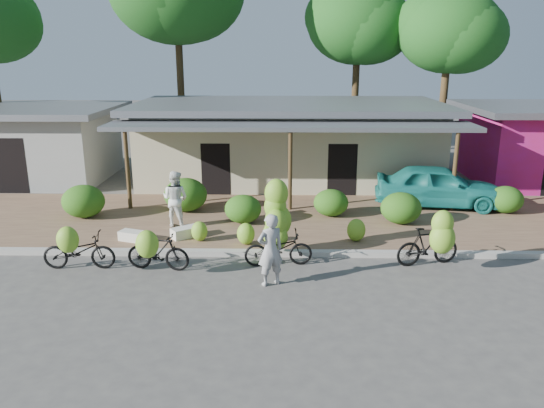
{
  "coord_description": "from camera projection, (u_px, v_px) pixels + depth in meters",
  "views": [
    {
      "loc": [
        -0.27,
        -11.64,
        5.42
      ],
      "look_at": [
        -0.56,
        2.99,
        1.2
      ],
      "focal_mm": 35.0,
      "sensor_mm": 36.0,
      "label": 1
    }
  ],
  "objects": [
    {
      "name": "loose_banana_b",
      "position": [
        246.0,
        234.0,
        15.04
      ],
      "size": [
        0.51,
        0.43,
        0.64
      ],
      "primitive_type": "ellipsoid",
      "color": "#96CC33",
      "rests_on": "sidewalk"
    },
    {
      "name": "sidewalk",
      "position": [
        290.0,
        220.0,
        17.47
      ],
      "size": [
        60.0,
        6.0,
        0.12
      ],
      "primitive_type": "cube",
      "color": "#8A694A",
      "rests_on": "ground"
    },
    {
      "name": "shop_grey",
      "position": [
        36.0,
        142.0,
        23.0
      ],
      "size": [
        7.0,
        6.0,
        3.15
      ],
      "color": "gray",
      "rests_on": "ground"
    },
    {
      "name": "loose_banana_a",
      "position": [
        199.0,
        231.0,
        15.33
      ],
      "size": [
        0.47,
        0.4,
        0.59
      ],
      "primitive_type": "ellipsoid",
      "color": "#96CC33",
      "rests_on": "sidewalk"
    },
    {
      "name": "vendor",
      "position": [
        270.0,
        250.0,
        12.56
      ],
      "size": [
        0.77,
        0.67,
        1.79
      ],
      "primitive_type": "imported",
      "rotation": [
        0.0,
        0.0,
        3.6
      ],
      "color": "gray",
      "rests_on": "ground"
    },
    {
      "name": "bike_left",
      "position": [
        156.0,
        250.0,
        13.39
      ],
      "size": [
        1.69,
        1.22,
        1.29
      ],
      "rotation": [
        0.0,
        0.0,
        1.44
      ],
      "color": "black",
      "rests_on": "ground"
    },
    {
      "name": "shop_main",
      "position": [
        289.0,
        141.0,
        22.7
      ],
      "size": [
        13.0,
        8.5,
        3.35
      ],
      "color": "#BBB38E",
      "rests_on": "ground"
    },
    {
      "name": "hedge_2",
      "position": [
        243.0,
        209.0,
        16.91
      ],
      "size": [
        1.18,
        1.06,
        0.92
      ],
      "primitive_type": "ellipsoid",
      "color": "#1F5413",
      "rests_on": "sidewalk"
    },
    {
      "name": "tree_center_right",
      "position": [
        354.0,
        21.0,
        26.67
      ],
      "size": [
        5.25,
        5.13,
        8.84
      ],
      "color": "#4A361D",
      "rests_on": "ground"
    },
    {
      "name": "hedge_4",
      "position": [
        401.0,
        208.0,
        16.85
      ],
      "size": [
        1.29,
        1.17,
        1.01
      ],
      "primitive_type": "ellipsoid",
      "color": "#1F5413",
      "rests_on": "sidewalk"
    },
    {
      "name": "bike_right",
      "position": [
        432.0,
        242.0,
        13.6
      ],
      "size": [
        1.81,
        1.35,
        1.68
      ],
      "rotation": [
        0.0,
        0.0,
        1.82
      ],
      "color": "black",
      "rests_on": "ground"
    },
    {
      "name": "hedge_5",
      "position": [
        506.0,
        200.0,
        17.99
      ],
      "size": [
        1.18,
        1.06,
        0.92
      ],
      "primitive_type": "ellipsoid",
      "color": "#1F5413",
      "rests_on": "sidewalk"
    },
    {
      "name": "teal_van",
      "position": [
        438.0,
        186.0,
        18.68
      ],
      "size": [
        4.55,
        2.34,
        1.48
      ],
      "primitive_type": "imported",
      "rotation": [
        0.0,
        0.0,
        1.43
      ],
      "color": "#1C7F76",
      "rests_on": "sidewalk"
    },
    {
      "name": "curb",
      "position": [
        292.0,
        253.0,
        14.58
      ],
      "size": [
        60.0,
        0.25,
        0.15
      ],
      "primitive_type": "cube",
      "color": "#A8A399",
      "rests_on": "ground"
    },
    {
      "name": "sack_far",
      "position": [
        132.0,
        236.0,
        15.41
      ],
      "size": [
        0.83,
        0.61,
        0.28
      ],
      "primitive_type": "cube",
      "rotation": [
        0.0,
        0.0,
        -0.34
      ],
      "color": "silver",
      "rests_on": "sidewalk"
    },
    {
      "name": "tree_near_right",
      "position": [
        445.0,
        29.0,
        24.8
      ],
      "size": [
        4.94,
        4.8,
        8.25
      ],
      "color": "#4A361D",
      "rests_on": "ground"
    },
    {
      "name": "loose_banana_c",
      "position": [
        356.0,
        230.0,
        15.3
      ],
      "size": [
        0.54,
        0.46,
        0.67
      ],
      "primitive_type": "ellipsoid",
      "color": "#96CC33",
      "rests_on": "sidewalk"
    },
    {
      "name": "bystander",
      "position": [
        175.0,
        199.0,
        16.5
      ],
      "size": [
        1.03,
        0.92,
        1.77
      ],
      "primitive_type": "imported",
      "rotation": [
        0.0,
        0.0,
        2.8
      ],
      "color": "silver",
      "rests_on": "sidewalk"
    },
    {
      "name": "shop_pink",
      "position": [
        535.0,
        143.0,
        22.57
      ],
      "size": [
        6.0,
        6.0,
        3.25
      ],
      "color": "#B01B7E",
      "rests_on": "ground"
    },
    {
      "name": "hedge_0",
      "position": [
        83.0,
        201.0,
        17.47
      ],
      "size": [
        1.4,
        1.26,
        1.09
      ],
      "primitive_type": "ellipsoid",
      "color": "#1F5413",
      "rests_on": "sidewalk"
    },
    {
      "name": "bike_center",
      "position": [
        277.0,
        230.0,
        13.99
      ],
      "size": [
        1.84,
        1.26,
        2.21
      ],
      "rotation": [
        0.0,
        0.0,
        1.68
      ],
      "color": "black",
      "rests_on": "ground"
    },
    {
      "name": "sack_near",
      "position": [
        186.0,
        232.0,
        15.69
      ],
      "size": [
        0.92,
        0.83,
        0.3
      ],
      "primitive_type": "cube",
      "rotation": [
        0.0,
        0.0,
        0.64
      ],
      "color": "silver",
      "rests_on": "sidewalk"
    },
    {
      "name": "hedge_1",
      "position": [
        186.0,
        195.0,
        18.15
      ],
      "size": [
        1.48,
        1.33,
        1.15
      ],
      "primitive_type": "ellipsoid",
      "color": "#1F5413",
      "rests_on": "sidewalk"
    },
    {
      "name": "bike_far_left",
      "position": [
        78.0,
        249.0,
        13.53
      ],
      "size": [
        1.87,
        1.23,
        1.36
      ],
      "rotation": [
        0.0,
        0.0,
        1.6
      ],
      "color": "black",
      "rests_on": "ground"
    },
    {
      "name": "hedge_3",
      "position": [
        331.0,
        203.0,
        17.64
      ],
      "size": [
        1.16,
        1.04,
        0.9
      ],
      "primitive_type": "ellipsoid",
      "color": "#1F5413",
      "rests_on": "sidewalk"
    },
    {
      "name": "ground",
      "position": [
        293.0,
        287.0,
        12.68
      ],
      "size": [
        100.0,
        100.0,
        0.0
      ],
      "primitive_type": "plane",
      "color": "#4A4745",
      "rests_on": "ground"
    }
  ]
}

